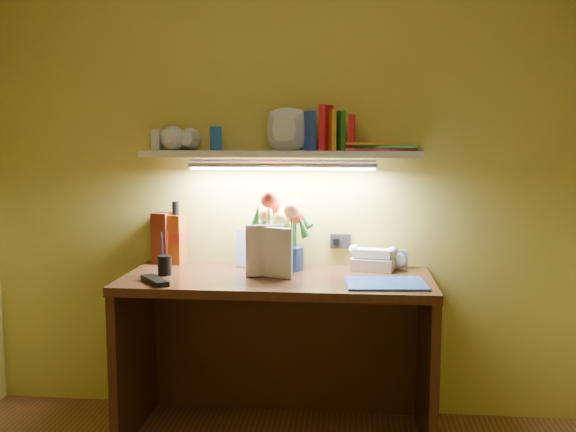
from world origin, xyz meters
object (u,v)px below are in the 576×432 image
object	(u,v)px
flower_bouquet	(281,229)
telephone	(373,258)
desk_clock	(399,259)
desk	(277,356)
whisky_bottle	(176,233)

from	to	relation	value
flower_bouquet	telephone	distance (m)	0.46
flower_bouquet	desk_clock	size ratio (longest dim) A/B	4.32
desk	telephone	bearing A→B (deg)	23.75
desk	whisky_bottle	size ratio (longest dim) A/B	4.48
telephone	whisky_bottle	bearing A→B (deg)	-171.67
desk_clock	whisky_bottle	xyz separation A→B (m)	(-1.10, 0.00, 0.11)
telephone	whisky_bottle	distance (m)	0.98
flower_bouquet	whisky_bottle	xyz separation A→B (m)	(-0.54, 0.08, -0.04)
desk	telephone	distance (m)	0.65
whisky_bottle	desk_clock	bearing A→B (deg)	-0.15
desk_clock	whisky_bottle	bearing A→B (deg)	-170.90
desk	flower_bouquet	size ratio (longest dim) A/B	3.63
flower_bouquet	telephone	size ratio (longest dim) A/B	1.98
telephone	whisky_bottle	world-z (taller)	whisky_bottle
desk	flower_bouquet	xyz separation A→B (m)	(0.00, 0.17, 0.57)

